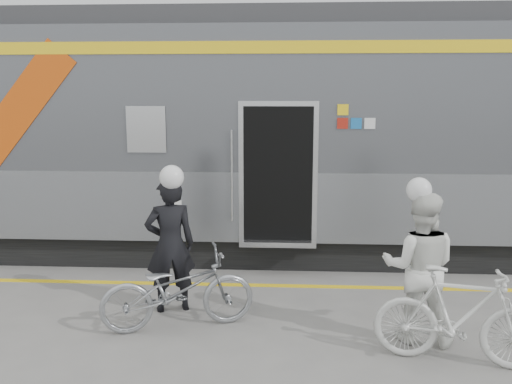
# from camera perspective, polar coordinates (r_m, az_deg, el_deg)

# --- Properties ---
(ground) EXTENTS (90.00, 90.00, 0.00)m
(ground) POSITION_cam_1_polar(r_m,az_deg,el_deg) (6.16, -4.86, -16.58)
(ground) COLOR slate
(ground) RESTS_ON ground
(train) EXTENTS (24.00, 3.17, 4.10)m
(train) POSITION_cam_1_polar(r_m,az_deg,el_deg) (9.93, -10.32, 5.93)
(train) COLOR black
(train) RESTS_ON ground
(safety_strip) EXTENTS (24.00, 0.12, 0.01)m
(safety_strip) POSITION_cam_1_polar(r_m,az_deg,el_deg) (8.12, -2.71, -9.72)
(safety_strip) COLOR yellow
(safety_strip) RESTS_ON ground
(man) EXTENTS (0.74, 0.60, 1.75)m
(man) POSITION_cam_1_polar(r_m,az_deg,el_deg) (7.05, -9.02, -5.53)
(man) COLOR black
(man) RESTS_ON ground
(bicycle_left) EXTENTS (1.94, 1.18, 0.96)m
(bicycle_left) POSITION_cam_1_polar(r_m,az_deg,el_deg) (6.62, -8.22, -10.14)
(bicycle_left) COLOR #929599
(bicycle_left) RESTS_ON ground
(woman) EXTENTS (0.96, 0.82, 1.72)m
(woman) POSITION_cam_1_polar(r_m,az_deg,el_deg) (6.40, 16.82, -7.60)
(woman) COLOR white
(woman) RESTS_ON ground
(bicycle_right) EXTENTS (1.80, 0.85, 1.04)m
(bicycle_right) POSITION_cam_1_polar(r_m,az_deg,el_deg) (6.09, 20.67, -12.13)
(bicycle_right) COLOR silver
(bicycle_right) RESTS_ON ground
(helmet_man) EXTENTS (0.30, 0.30, 0.30)m
(helmet_man) POSITION_cam_1_polar(r_m,az_deg,el_deg) (6.84, -9.26, 2.76)
(helmet_man) COLOR white
(helmet_man) RESTS_ON man
(helmet_woman) EXTENTS (0.28, 0.28, 0.28)m
(helmet_woman) POSITION_cam_1_polar(r_m,az_deg,el_deg) (6.17, 17.30, 1.27)
(helmet_woman) COLOR white
(helmet_woman) RESTS_ON woman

